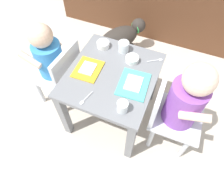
% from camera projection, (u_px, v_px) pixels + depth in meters
% --- Properties ---
extents(ground_plane, '(7.00, 7.00, 0.00)m').
position_uv_depth(ground_plane, '(112.00, 112.00, 1.51)').
color(ground_plane, beige).
extents(dining_table, '(0.50, 0.55, 0.44)m').
position_uv_depth(dining_table, '(112.00, 83.00, 1.22)').
color(dining_table, slate).
rests_on(dining_table, ground).
extents(seated_child_left, '(0.30, 0.30, 0.66)m').
position_uv_depth(seated_child_left, '(51.00, 58.00, 1.26)').
color(seated_child_left, silver).
rests_on(seated_child_left, ground).
extents(seated_child_right, '(0.29, 0.29, 0.71)m').
position_uv_depth(seated_child_right, '(183.00, 102.00, 1.04)').
color(seated_child_right, silver).
rests_on(seated_child_right, ground).
extents(dog, '(0.36, 0.44, 0.31)m').
position_uv_depth(dog, '(121.00, 37.00, 1.70)').
color(dog, '#332D28').
rests_on(dog, ground).
extents(food_tray_left, '(0.15, 0.18, 0.02)m').
position_uv_depth(food_tray_left, '(88.00, 69.00, 1.16)').
color(food_tray_left, gold).
rests_on(food_tray_left, dining_table).
extents(food_tray_right, '(0.17, 0.21, 0.02)m').
position_uv_depth(food_tray_right, '(133.00, 84.00, 1.10)').
color(food_tray_right, '#4CC6BC').
rests_on(food_tray_right, dining_table).
extents(water_cup_left, '(0.07, 0.07, 0.07)m').
position_uv_depth(water_cup_left, '(124.00, 47.00, 1.23)').
color(water_cup_left, white).
rests_on(water_cup_left, dining_table).
extents(water_cup_right, '(0.06, 0.06, 0.06)m').
position_uv_depth(water_cup_right, '(122.00, 107.00, 0.99)').
color(water_cup_right, white).
rests_on(water_cup_right, dining_table).
extents(veggie_bowl_near, '(0.08, 0.08, 0.04)m').
position_uv_depth(veggie_bowl_near, '(103.00, 44.00, 1.26)').
color(veggie_bowl_near, white).
rests_on(veggie_bowl_near, dining_table).
extents(veggie_bowl_far, '(0.08, 0.08, 0.03)m').
position_uv_depth(veggie_bowl_far, '(132.00, 59.00, 1.19)').
color(veggie_bowl_far, white).
rests_on(veggie_bowl_far, dining_table).
extents(spoon_by_left_tray, '(0.09, 0.07, 0.01)m').
position_uv_depth(spoon_by_left_tray, '(157.00, 60.00, 1.21)').
color(spoon_by_left_tray, silver).
rests_on(spoon_by_left_tray, dining_table).
extents(spoon_by_right_tray, '(0.04, 0.10, 0.01)m').
position_uv_depth(spoon_by_right_tray, '(85.00, 99.00, 1.04)').
color(spoon_by_right_tray, silver).
rests_on(spoon_by_right_tray, dining_table).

